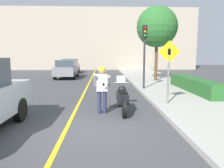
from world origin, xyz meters
TOP-DOWN VIEW (x-y plane):
  - ground_plane at (0.00, 0.00)m, footprint 80.00×80.00m
  - sidewalk_curb at (4.80, 4.00)m, footprint 4.40×44.00m
  - road_center_line at (-0.60, 6.00)m, footprint 0.12×36.00m
  - building_backdrop at (0.00, 26.00)m, footprint 28.00×1.20m
  - motorcycle at (1.22, 2.25)m, footprint 0.62×2.37m
  - person_biker at (0.45, 1.97)m, footprint 0.59×0.48m
  - crossing_sign at (3.18, 2.89)m, footprint 0.91×0.08m
  - traffic_light at (2.94, 6.99)m, footprint 0.26×0.30m
  - hedge_row at (5.60, 6.00)m, footprint 0.90×5.74m
  - street_tree at (4.64, 11.06)m, footprint 3.13×3.13m
  - parked_car_grey at (-2.91, 14.44)m, footprint 1.88×4.20m
  - parked_car_white at (-3.40, 20.07)m, footprint 1.88×4.20m

SIDE VIEW (x-z plane):
  - ground_plane at x=0.00m, z-range 0.00..0.00m
  - road_center_line at x=-0.60m, z-range 0.00..0.01m
  - sidewalk_curb at x=4.80m, z-range 0.00..0.15m
  - hedge_row at x=5.60m, z-range 0.15..0.86m
  - motorcycle at x=1.22m, z-range -0.14..1.17m
  - parked_car_grey at x=-2.91m, z-range 0.02..1.70m
  - parked_car_white at x=-3.40m, z-range 0.02..1.70m
  - person_biker at x=0.45m, z-range 0.21..1.97m
  - crossing_sign at x=3.18m, z-range 0.41..3.00m
  - traffic_light at x=2.94m, z-range 0.88..4.59m
  - street_tree at x=4.64m, z-range 1.42..7.13m
  - building_backdrop at x=0.00m, z-range 0.00..8.78m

